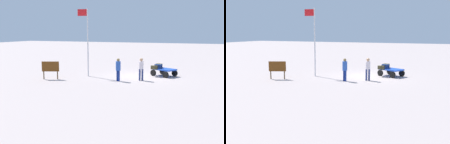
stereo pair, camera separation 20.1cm
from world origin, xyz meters
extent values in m
plane|color=#B09E99|center=(0.00, 0.00, 0.00)|extent=(120.00, 120.00, 0.00)
cube|color=blue|center=(-1.71, -0.81, 0.56)|extent=(2.10, 1.83, 0.10)
cube|color=blue|center=(-0.97, -1.19, 0.56)|extent=(0.57, 1.01, 0.10)
cylinder|color=black|center=(-0.89, -0.56, 0.26)|extent=(0.51, 0.34, 0.51)
cylinder|color=black|center=(-1.43, -1.62, 0.26)|extent=(0.51, 0.34, 0.51)
cylinder|color=black|center=(-1.99, 0.00, 0.26)|extent=(0.51, 0.34, 0.51)
cylinder|color=black|center=(-2.53, -1.06, 0.26)|extent=(0.51, 0.34, 0.51)
cube|color=black|center=(-1.30, -0.76, 0.74)|extent=(0.53, 0.41, 0.25)
cube|color=navy|center=(-1.26, -0.73, 0.78)|extent=(0.58, 0.40, 0.33)
cube|color=#3D3B1E|center=(-1.18, -1.33, 0.77)|extent=(0.53, 0.47, 0.32)
cube|color=#36331D|center=(-1.04, -0.22, 0.75)|extent=(0.52, 0.35, 0.28)
cylinder|color=navy|center=(0.90, 2.64, 0.40)|extent=(0.14, 0.14, 0.79)
cylinder|color=navy|center=(1.07, 2.52, 0.40)|extent=(0.14, 0.14, 0.79)
cylinder|color=#2851AF|center=(0.99, 2.58, 1.12)|extent=(0.49, 0.49, 0.66)
sphere|color=olive|center=(0.99, 2.58, 1.56)|extent=(0.22, 0.22, 0.22)
cylinder|color=navy|center=(-0.59, 1.67, 0.43)|extent=(0.14, 0.14, 0.86)
cylinder|color=navy|center=(-0.40, 1.75, 0.43)|extent=(0.14, 0.14, 0.86)
cylinder|color=silver|center=(-0.49, 1.71, 1.14)|extent=(0.44, 0.44, 0.57)
sphere|color=tan|center=(-0.49, 1.71, 1.55)|extent=(0.24, 0.24, 0.24)
cylinder|color=silver|center=(3.96, 1.55, 2.71)|extent=(0.10, 0.10, 5.42)
cube|color=red|center=(4.40, 1.55, 5.07)|extent=(0.78, 0.16, 0.52)
cylinder|color=#4C3319|center=(5.51, 3.63, 0.30)|extent=(0.08, 0.08, 0.60)
cylinder|color=#4C3319|center=(6.47, 4.01, 0.30)|extent=(0.08, 0.08, 0.60)
cube|color=#603311|center=(5.99, 3.82, 0.98)|extent=(1.22, 0.54, 0.76)
camera|label=1|loc=(-5.56, 19.97, 3.61)|focal=41.45mm
camera|label=2|loc=(-5.75, 19.89, 3.61)|focal=41.45mm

